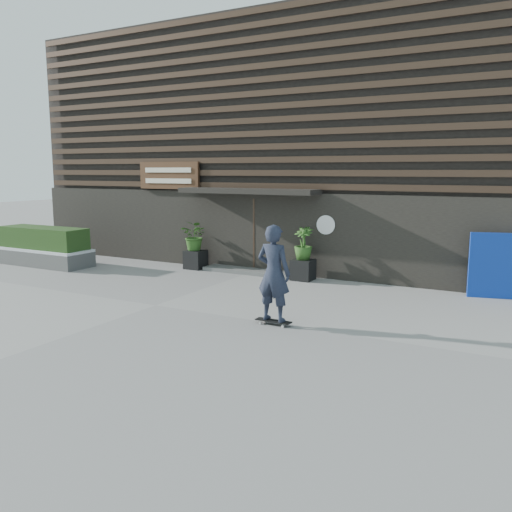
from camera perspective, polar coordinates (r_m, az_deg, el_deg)
The scene contains 12 objects.
ground at distance 12.84m, azimuth -10.77°, elevation -5.24°, with size 80.00×80.00×0.00m, color gray.
entrance_step at distance 16.56m, azimuth -0.70°, elevation -1.62°, with size 3.00×0.80×0.12m, color #51514F.
planter_pot_left at distance 17.34m, azimuth -6.52°, elevation -0.37°, with size 0.60×0.60×0.60m, color black.
bamboo_left at distance 17.23m, azimuth -6.57°, elevation 2.18°, with size 0.86×0.75×0.96m, color #2D591E.
planter_pot_right at distance 15.51m, azimuth 5.09°, elevation -1.49°, with size 0.60×0.60×0.60m, color black.
bamboo_right at distance 15.39m, azimuth 5.13°, elevation 1.37°, with size 0.54×0.54×0.96m, color #2D591E.
raised_bed at distance 19.30m, azimuth -21.80°, elevation -0.15°, with size 3.50×1.20×0.50m, color #494946.
snow_layer at distance 19.26m, azimuth -21.85°, elevation 0.70°, with size 3.50×1.20×0.08m, color silver.
hedge at distance 19.21m, azimuth -21.92°, elevation 1.85°, with size 3.30×1.00×0.70m, color #1E3A15.
blue_tarp at distance 14.52m, azimuth 25.35°, elevation -0.99°, with size 1.75×0.12×1.64m, color #0B2B9B.
building at distance 21.12m, azimuth 6.51°, elevation 11.38°, with size 18.00×11.00×8.00m.
skateboarder at distance 10.82m, azimuth 1.91°, elevation -1.87°, with size 0.78×0.51×2.10m.
Camera 1 is at (7.91, -9.61, 3.17)m, focal length 37.14 mm.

